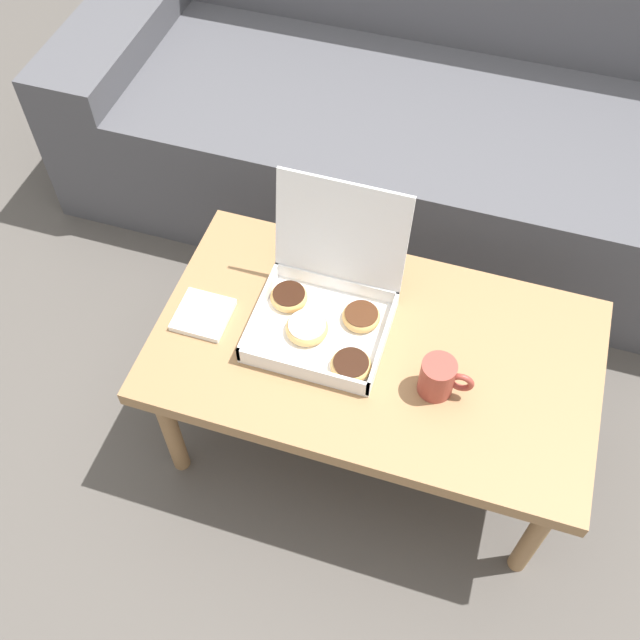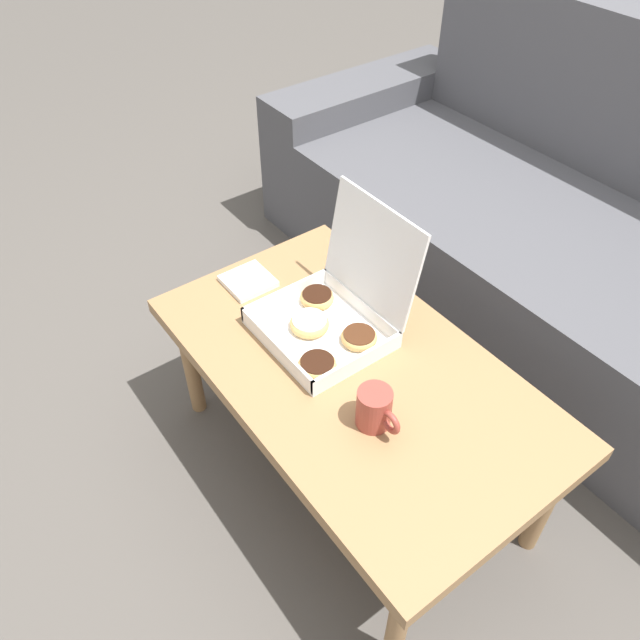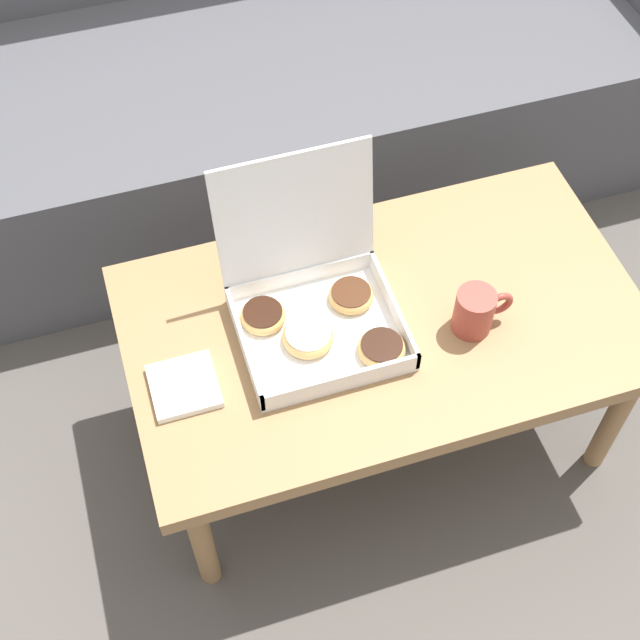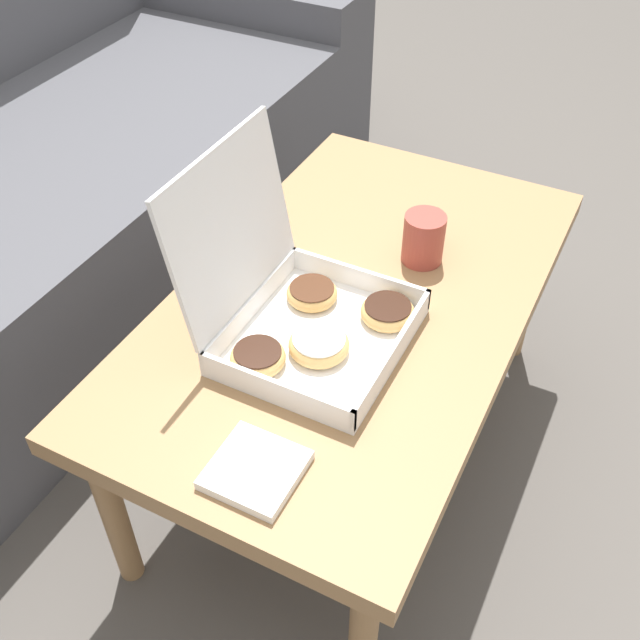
{
  "view_description": "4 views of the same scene",
  "coord_description": "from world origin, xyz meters",
  "views": [
    {
      "loc": [
        0.16,
        -1.09,
        1.86
      ],
      "look_at": [
        -0.13,
        -0.15,
        0.48
      ],
      "focal_mm": 42.0,
      "sensor_mm": 36.0,
      "label": 1
    },
    {
      "loc": [
        0.76,
        -0.8,
        1.53
      ],
      "look_at": [
        -0.13,
        -0.15,
        0.48
      ],
      "focal_mm": 35.0,
      "sensor_mm": 36.0,
      "label": 2
    },
    {
      "loc": [
        -0.43,
        -1.08,
        1.85
      ],
      "look_at": [
        -0.13,
        -0.15,
        0.48
      ],
      "focal_mm": 50.0,
      "sensor_mm": 36.0,
      "label": 3
    },
    {
      "loc": [
        -0.93,
        -0.55,
        1.3
      ],
      "look_at": [
        -0.13,
        -0.15,
        0.48
      ],
      "focal_mm": 42.0,
      "sensor_mm": 36.0,
      "label": 4
    }
  ],
  "objects": [
    {
      "name": "ground_plane",
      "position": [
        0.0,
        0.0,
        0.0
      ],
      "size": [
        12.0,
        12.0,
        0.0
      ],
      "primitive_type": "plane",
      "color": "#514C47"
    },
    {
      "name": "coffee_table",
      "position": [
        0.0,
        -0.14,
        0.39
      ],
      "size": [
        1.02,
        0.59,
        0.43
      ],
      "color": "#997047",
      "rests_on": "ground_plane"
    },
    {
      "name": "pastry_box",
      "position": [
        -0.13,
        -0.11,
        0.49
      ],
      "size": [
        0.31,
        0.32,
        0.31
      ],
      "color": "white",
      "rests_on": "coffee_table"
    },
    {
      "name": "coffee_mug",
      "position": [
        0.16,
        -0.21,
        0.48
      ],
      "size": [
        0.12,
        0.08,
        0.1
      ],
      "color": "#993D33",
      "rests_on": "coffee_table"
    },
    {
      "name": "napkin_stack",
      "position": [
        -0.41,
        -0.18,
        0.44
      ],
      "size": [
        0.12,
        0.12,
        0.02
      ],
      "color": "white",
      "rests_on": "coffee_table"
    }
  ]
}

